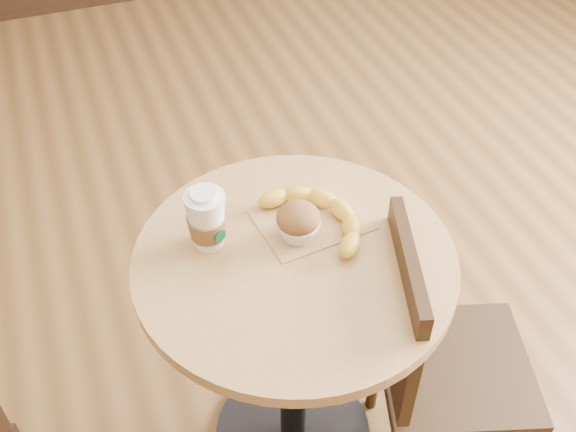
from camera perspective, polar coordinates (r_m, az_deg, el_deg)
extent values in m
plane|color=brown|center=(2.05, -2.67, -17.59)|extent=(7.00, 7.00, 0.00)
cylinder|color=black|center=(1.72, 0.48, -12.01)|extent=(0.07, 0.07, 0.72)
cylinder|color=#AE854F|center=(1.44, 0.57, -3.78)|extent=(0.69, 0.69, 0.03)
cube|color=#312011|center=(1.72, 13.97, -12.35)|extent=(0.45, 0.45, 0.04)
cylinder|color=#312011|center=(2.00, 16.28, -11.68)|extent=(0.03, 0.03, 0.40)
cylinder|color=#312011|center=(1.93, 7.50, -12.41)|extent=(0.03, 0.03, 0.40)
cube|color=#312011|center=(1.51, 9.45, -8.02)|extent=(0.13, 0.33, 0.38)
cube|color=tan|center=(1.50, 2.09, -0.34)|extent=(0.26, 0.20, 0.00)
cylinder|color=white|center=(1.38, -7.12, 1.50)|extent=(0.09, 0.09, 0.01)
cylinder|color=white|center=(1.37, -7.15, 1.81)|extent=(0.05, 0.05, 0.01)
cylinder|color=#074A29|center=(1.40, -5.73, -1.70)|extent=(0.03, 0.01, 0.03)
ellipsoid|color=brown|center=(1.43, 0.86, -0.14)|extent=(0.09, 0.09, 0.06)
ellipsoid|color=beige|center=(1.41, 0.87, 0.43)|extent=(0.03, 0.03, 0.02)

